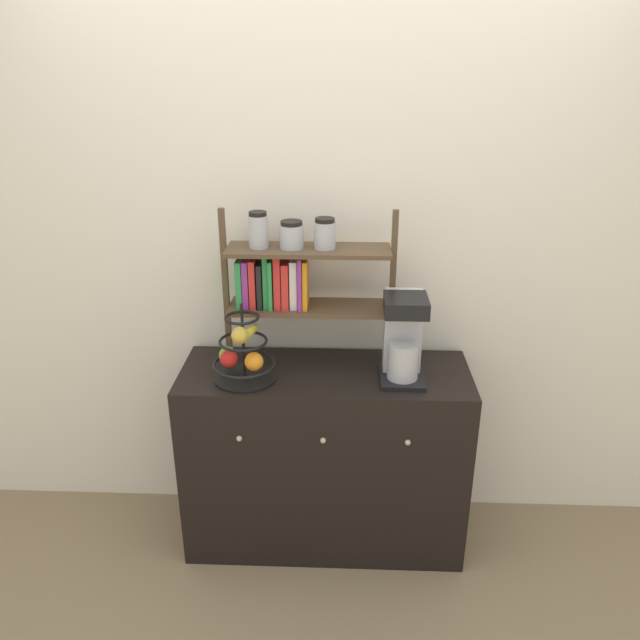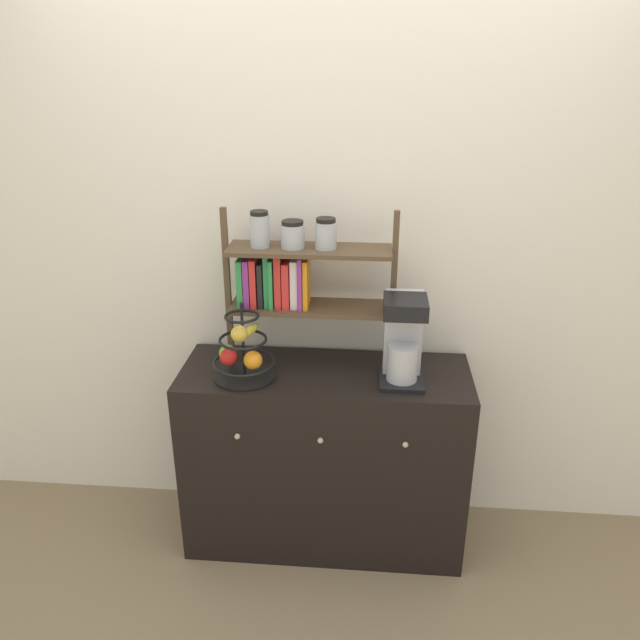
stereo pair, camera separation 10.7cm
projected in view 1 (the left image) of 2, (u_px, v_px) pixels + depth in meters
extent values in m
plane|color=#847051|center=(323.00, 568.00, 2.76)|extent=(12.00, 12.00, 0.00)
cube|color=silver|center=(328.00, 254.00, 2.72)|extent=(7.00, 0.05, 2.60)
cube|color=black|center=(325.00, 457.00, 2.81)|extent=(1.23, 0.46, 0.86)
sphere|color=#B2AD8C|center=(239.00, 439.00, 2.51)|extent=(0.02, 0.02, 0.02)
sphere|color=#B2AD8C|center=(323.00, 440.00, 2.50)|extent=(0.02, 0.02, 0.02)
sphere|color=#B2AD8C|center=(408.00, 442.00, 2.49)|extent=(0.02, 0.02, 0.02)
cube|color=black|center=(402.00, 377.00, 2.58)|extent=(0.18, 0.22, 0.02)
cube|color=#B7B7BC|center=(403.00, 331.00, 2.56)|extent=(0.15, 0.09, 0.35)
cylinder|color=#B7B7BC|center=(403.00, 360.00, 2.52)|extent=(0.13, 0.13, 0.15)
cube|color=black|center=(406.00, 305.00, 2.44)|extent=(0.17, 0.17, 0.07)
cylinder|color=black|center=(245.00, 377.00, 2.58)|extent=(0.26, 0.26, 0.01)
cylinder|color=black|center=(243.00, 341.00, 2.52)|extent=(0.01, 0.01, 0.32)
torus|color=black|center=(244.00, 364.00, 2.56)|extent=(0.26, 0.26, 0.01)
torus|color=black|center=(243.00, 341.00, 2.52)|extent=(0.20, 0.20, 0.01)
torus|color=black|center=(242.00, 318.00, 2.48)|extent=(0.14, 0.14, 0.01)
sphere|color=red|center=(229.00, 359.00, 2.52)|extent=(0.07, 0.07, 0.07)
sphere|color=#6BAD33|center=(228.00, 355.00, 2.55)|extent=(0.07, 0.07, 0.07)
sphere|color=orange|center=(254.00, 362.00, 2.49)|extent=(0.08, 0.08, 0.08)
ellipsoid|color=yellow|center=(250.00, 332.00, 2.55)|extent=(0.07, 0.15, 0.04)
sphere|color=gold|center=(240.00, 335.00, 2.48)|extent=(0.07, 0.07, 0.07)
cube|color=brown|center=(226.00, 288.00, 2.60)|extent=(0.02, 0.02, 0.68)
cube|color=brown|center=(392.00, 291.00, 2.58)|extent=(0.02, 0.02, 0.68)
cube|color=brown|center=(309.00, 308.00, 2.62)|extent=(0.67, 0.20, 0.02)
cube|color=brown|center=(308.00, 250.00, 2.53)|extent=(0.67, 0.20, 0.02)
cube|color=#2D8C47|center=(241.00, 282.00, 2.59)|extent=(0.02, 0.14, 0.20)
cube|color=#8C338C|center=(247.00, 282.00, 2.59)|extent=(0.02, 0.14, 0.20)
cube|color=red|center=(254.00, 281.00, 2.59)|extent=(0.03, 0.14, 0.21)
cube|color=black|center=(261.00, 284.00, 2.59)|extent=(0.02, 0.13, 0.19)
cube|color=#2D8C47|center=(267.00, 280.00, 2.58)|extent=(0.02, 0.12, 0.22)
cube|color=#2D8C47|center=(272.00, 282.00, 2.58)|extent=(0.02, 0.15, 0.21)
cube|color=red|center=(278.00, 280.00, 2.58)|extent=(0.03, 0.13, 0.22)
cube|color=red|center=(286.00, 283.00, 2.58)|extent=(0.03, 0.14, 0.20)
cube|color=white|center=(294.00, 282.00, 2.58)|extent=(0.03, 0.12, 0.21)
cube|color=#8C338C|center=(301.00, 280.00, 2.58)|extent=(0.02, 0.16, 0.22)
cube|color=orange|center=(306.00, 282.00, 2.58)|extent=(0.02, 0.14, 0.21)
cylinder|color=#ADB2B7|center=(258.00, 232.00, 2.50)|extent=(0.08, 0.08, 0.13)
cylinder|color=black|center=(258.00, 214.00, 2.48)|extent=(0.07, 0.07, 0.02)
cylinder|color=#ADB2B7|center=(292.00, 236.00, 2.51)|extent=(0.10, 0.10, 0.09)
cylinder|color=black|center=(291.00, 223.00, 2.48)|extent=(0.09, 0.09, 0.02)
cylinder|color=#ADB2B7|center=(325.00, 235.00, 2.50)|extent=(0.09, 0.09, 0.11)
cylinder|color=black|center=(325.00, 220.00, 2.47)|extent=(0.08, 0.08, 0.02)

